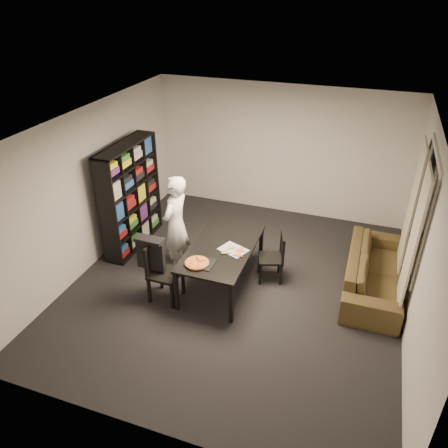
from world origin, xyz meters
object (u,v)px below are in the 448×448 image
(dining_table, at_px, (222,250))
(baking_tray, at_px, (200,263))
(pepperoni_pizza, at_px, (197,263))
(sofa, at_px, (374,271))
(chair_left, at_px, (160,268))
(chair_right, at_px, (276,254))
(bookshelf, at_px, (130,196))
(person, at_px, (176,225))

(dining_table, height_order, baking_tray, baking_tray)
(pepperoni_pizza, height_order, sofa, pepperoni_pizza)
(dining_table, distance_m, baking_tray, 0.53)
(chair_left, bearing_deg, baking_tray, -79.22)
(sofa, bearing_deg, pepperoni_pizza, 117.15)
(chair_right, distance_m, sofa, 1.54)
(dining_table, distance_m, pepperoni_pizza, 0.59)
(dining_table, height_order, pepperoni_pizza, pepperoni_pizza)
(chair_right, relative_size, pepperoni_pizza, 2.36)
(bookshelf, relative_size, baking_tray, 4.75)
(chair_left, xyz_separation_m, person, (-0.08, 0.78, 0.29))
(bookshelf, height_order, baking_tray, bookshelf)
(dining_table, bearing_deg, sofa, 17.28)
(sofa, bearing_deg, dining_table, 107.28)
(pepperoni_pizza, bearing_deg, sofa, 27.15)
(chair_right, distance_m, pepperoni_pizza, 1.37)
(chair_left, distance_m, sofa, 3.31)
(chair_left, bearing_deg, sofa, -65.23)
(chair_left, relative_size, person, 0.57)
(dining_table, relative_size, sofa, 0.79)
(person, distance_m, pepperoni_pizza, 0.99)
(bookshelf, distance_m, pepperoni_pizza, 2.13)
(dining_table, xyz_separation_m, baking_tray, (-0.15, -0.50, 0.07))
(bookshelf, bearing_deg, person, -23.51)
(bookshelf, xyz_separation_m, pepperoni_pizza, (1.75, -1.20, -0.22))
(bookshelf, height_order, person, bookshelf)
(person, height_order, pepperoni_pizza, person)
(baking_tray, bearing_deg, sofa, 26.54)
(bookshelf, relative_size, pepperoni_pizza, 5.43)
(chair_left, relative_size, sofa, 0.45)
(person, xyz_separation_m, baking_tray, (0.70, -0.68, -0.13))
(chair_right, xyz_separation_m, person, (-1.61, -0.24, 0.36))
(dining_table, bearing_deg, chair_right, 29.06)
(pepperoni_pizza, xyz_separation_m, sofa, (2.45, 1.26, -0.42))
(person, bearing_deg, bookshelf, -109.10)
(bookshelf, distance_m, person, 1.18)
(dining_table, xyz_separation_m, pepperoni_pizza, (-0.18, -0.55, 0.09))
(baking_tray, bearing_deg, chair_left, -170.66)
(sofa, bearing_deg, person, 99.61)
(chair_left, relative_size, pepperoni_pizza, 2.71)
(pepperoni_pizza, distance_m, sofa, 2.78)
(person, distance_m, baking_tray, 0.98)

